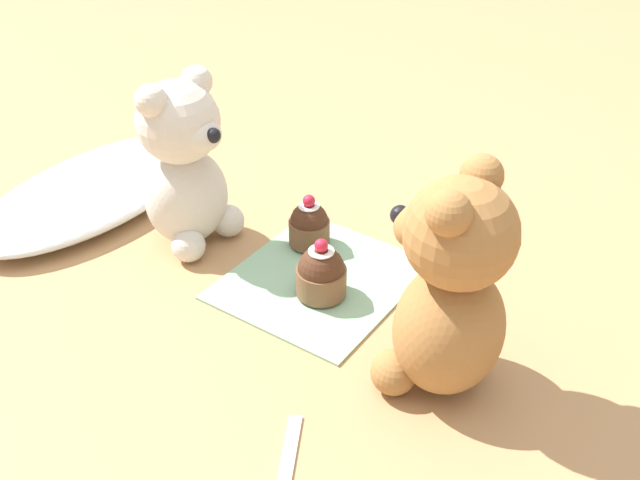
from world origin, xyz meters
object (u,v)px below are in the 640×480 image
object	(u,v)px
cupcake_near_tan_bear	(321,273)
teddy_bear_tan	(450,291)
teddy_bear_cream	(185,165)
cupcake_near_cream_bear	(309,225)
teaspoon	(287,466)

from	to	relation	value
cupcake_near_tan_bear	teddy_bear_tan	bearing A→B (deg)	-103.29
teddy_bear_cream	cupcake_near_cream_bear	xyz separation A→B (m)	(0.07, -0.13, -0.07)
cupcake_near_cream_bear	cupcake_near_tan_bear	xyz separation A→B (m)	(-0.07, -0.07, 0.00)
teaspoon	cupcake_near_cream_bear	bearing A→B (deg)	-176.26
teddy_bear_tan	cupcake_near_cream_bear	xyz separation A→B (m)	(0.11, 0.23, -0.08)
teddy_bear_cream	cupcake_near_tan_bear	bearing A→B (deg)	-88.48
cupcake_near_cream_bear	cupcake_near_tan_bear	world-z (taller)	cupcake_near_tan_bear
teddy_bear_cream	teaspoon	distance (m)	0.38
teddy_bear_cream	cupcake_near_tan_bear	world-z (taller)	teddy_bear_cream
teddy_bear_cream	cupcake_near_cream_bear	bearing A→B (deg)	-59.13
cupcake_near_cream_bear	teaspoon	distance (m)	0.33
teddy_bear_tan	teaspoon	size ratio (longest dim) A/B	1.97
teddy_bear_tan	teaspoon	xyz separation A→B (m)	(-0.17, 0.06, -0.10)
teddy_bear_cream	cupcake_near_tan_bear	distance (m)	0.21
teddy_bear_tan	teaspoon	bearing A→B (deg)	-21.80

